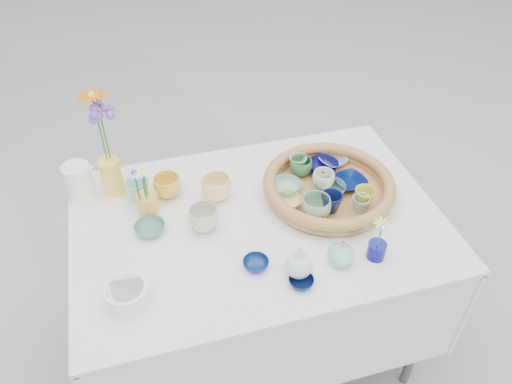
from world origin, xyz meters
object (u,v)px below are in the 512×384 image
object	(u,v)px
wicker_tray	(328,187)
tall_vase_yellow	(112,176)
bud_vase_seafoam	(342,252)
display_table	(257,342)

from	to	relation	value
wicker_tray	tall_vase_yellow	size ratio (longest dim) A/B	3.32
wicker_tray	tall_vase_yellow	distance (m)	0.78
tall_vase_yellow	bud_vase_seafoam	bearing A→B (deg)	-39.56
bud_vase_seafoam	tall_vase_yellow	size ratio (longest dim) A/B	0.63
display_table	tall_vase_yellow	bearing A→B (deg)	148.56
bud_vase_seafoam	tall_vase_yellow	bearing A→B (deg)	140.44
display_table	tall_vase_yellow	world-z (taller)	tall_vase_yellow
display_table	tall_vase_yellow	distance (m)	1.00
display_table	bud_vase_seafoam	distance (m)	0.87
wicker_tray	tall_vase_yellow	world-z (taller)	tall_vase_yellow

